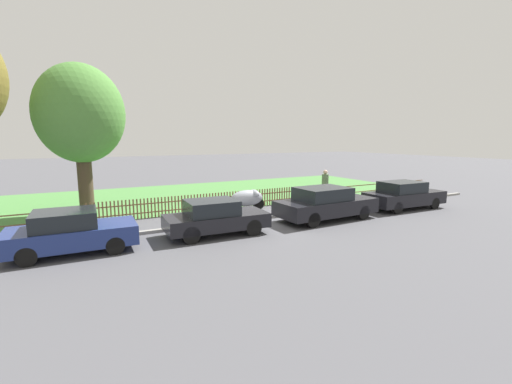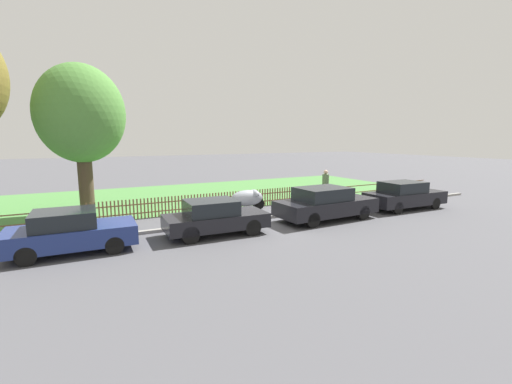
% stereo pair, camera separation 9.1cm
% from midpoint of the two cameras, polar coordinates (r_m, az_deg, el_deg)
% --- Properties ---
extents(ground_plane, '(120.00, 120.00, 0.00)m').
position_cam_midpoint_polar(ground_plane, '(14.84, -1.63, -4.97)').
color(ground_plane, '#4C4C51').
extents(kerb_stone, '(30.43, 0.20, 0.12)m').
position_cam_midpoint_polar(kerb_stone, '(14.91, -1.80, -4.66)').
color(kerb_stone, gray).
rests_on(kerb_stone, ground).
extents(grass_strip, '(30.43, 10.58, 0.01)m').
position_cam_midpoint_polar(grass_strip, '(22.15, -10.89, -0.48)').
color(grass_strip, '#477F3D').
rests_on(grass_strip, ground).
extents(park_fence, '(30.43, 0.05, 0.91)m').
position_cam_midpoint_polar(park_fence, '(17.17, -5.69, -1.54)').
color(park_fence, brown).
rests_on(park_fence, ground).
extents(parked_car_silver_hatchback, '(3.79, 1.82, 1.36)m').
position_cam_midpoint_polar(parked_car_silver_hatchback, '(12.20, -28.65, -5.85)').
color(parked_car_silver_hatchback, navy).
rests_on(parked_car_silver_hatchback, ground).
extents(parked_car_black_saloon, '(3.83, 1.81, 1.32)m').
position_cam_midpoint_polar(parked_car_black_saloon, '(12.81, -7.04, -4.18)').
color(parked_car_black_saloon, black).
rests_on(parked_car_black_saloon, ground).
extents(parked_car_navy_estate, '(4.64, 2.01, 1.45)m').
position_cam_midpoint_polar(parked_car_navy_estate, '(15.35, 11.31, -1.86)').
color(parked_car_navy_estate, black).
rests_on(parked_car_navy_estate, ground).
extents(parked_car_red_compact, '(4.30, 1.83, 1.41)m').
position_cam_midpoint_polar(parked_car_red_compact, '(18.95, 23.27, -0.48)').
color(parked_car_red_compact, black).
rests_on(parked_car_red_compact, ground).
extents(covered_motorcycle, '(1.86, 0.95, 1.04)m').
position_cam_midpoint_polar(covered_motorcycle, '(16.97, -1.55, -1.00)').
color(covered_motorcycle, black).
rests_on(covered_motorcycle, ground).
extents(tree_behind_motorcycle, '(3.79, 3.79, 6.83)m').
position_cam_midpoint_polar(tree_behind_motorcycle, '(17.47, -27.38, 11.32)').
color(tree_behind_motorcycle, '#473828').
rests_on(tree_behind_motorcycle, ground).
extents(pedestrian_near_fence, '(0.52, 0.52, 1.83)m').
position_cam_midpoint_polar(pedestrian_near_fence, '(19.49, 11.30, 1.30)').
color(pedestrian_near_fence, '#2D3351').
rests_on(pedestrian_near_fence, ground).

